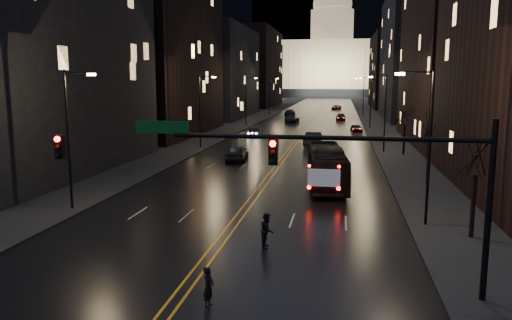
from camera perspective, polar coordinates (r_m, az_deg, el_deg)
The scene contains 36 objects.
ground at distance 21.60m, azimuth -7.60°, elevation -13.74°, with size 900.00×900.00×0.00m, color black.
road at distance 149.32m, azimuth 7.42°, elevation 5.85°, with size 20.00×320.00×0.02m, color black.
sidewalk_left at distance 150.54m, azimuth 2.06°, elevation 5.97°, with size 8.00×320.00×0.16m, color black.
sidewalk_right at distance 149.41m, azimuth 12.82°, elevation 5.73°, with size 8.00×320.00×0.16m, color black.
center_line at distance 149.32m, azimuth 7.42°, elevation 5.85°, with size 0.62×320.00×0.01m, color orange.
building_left_near at distance 49.17m, azimuth -24.20°, elevation 11.42°, with size 12.00×28.00×22.00m, color black.
building_left_mid at distance 78.03m, azimuth -10.89°, elevation 13.11°, with size 12.00×30.00×28.00m, color black.
building_left_far at distance 114.23m, azimuth -4.05°, elevation 9.93°, with size 12.00×34.00×20.00m, color black.
building_left_dist at distance 161.29m, azimuth 0.06°, elevation 10.42°, with size 12.00×40.00×24.00m, color black.
building_right_mid at distance 112.06m, azimuth 17.71°, elevation 11.08°, with size 12.00×34.00×26.00m, color black.
building_right_dist at distance 159.69m, azimuth 15.31°, elevation 9.76°, with size 12.00×40.00×22.00m, color black.
mountain_ridge at distance 404.39m, azimuth 15.10°, elevation 16.88°, with size 520.00×60.00×130.00m, color black.
capitol at distance 269.18m, azimuth 8.58°, elevation 10.90°, with size 90.00×50.00×58.50m.
traffic_signal at distance 19.24m, azimuth 9.11°, elevation -0.74°, with size 17.29×0.45×7.00m.
streetlamp_right_near at distance 29.53m, azimuth 18.92°, elevation 2.26°, with size 2.13×0.25×9.00m.
streetlamp_left_near at distance 33.68m, azimuth -20.44°, elevation 2.97°, with size 2.13×0.25×9.00m.
streetlamp_right_mid at distance 59.25m, azimuth 14.37°, elevation 5.67°, with size 2.13×0.25×9.00m.
streetlamp_left_mid at distance 61.42m, azimuth -6.28°, elevation 6.02°, with size 2.13×0.25×9.00m.
streetlamp_right_far at distance 89.15m, azimuth 12.86°, elevation 6.80°, with size 2.13×0.25×9.00m.
streetlamp_left_far at distance 90.61m, azimuth -1.03°, elevation 7.06°, with size 2.13×0.25×9.00m.
streetlamp_right_dist at distance 119.10m, azimuth 12.10°, elevation 7.35°, with size 2.13×0.25×9.00m.
streetlamp_left_dist at distance 120.20m, azimuth 1.66°, elevation 7.56°, with size 2.13×0.25×9.00m.
tree_right_near at distance 28.10m, azimuth 23.90°, elevation 0.50°, with size 2.40×2.40×6.65m.
tree_right_mid at distance 41.72m, azimuth 19.28°, elevation 3.34°, with size 2.40×2.40×6.65m.
tree_right_far at distance 57.51m, azimuth 16.69°, elevation 4.92°, with size 2.40×2.40×6.65m.
bus at distance 40.09m, azimuth 8.06°, elevation -0.71°, with size 2.65×11.31×3.15m, color black.
oncoming_car_a at distance 52.26m, azimuth -2.23°, elevation 0.87°, with size 2.03×5.06×1.72m, color black.
oncoming_car_b at distance 74.40m, azimuth -0.14°, elevation 3.20°, with size 1.44×4.12×1.36m, color black.
oncoming_car_c at distance 99.59m, azimuth 4.18°, elevation 4.67°, with size 2.21×4.78×1.33m, color black.
oncoming_car_d at distance 117.95m, azimuth 3.90°, elevation 5.43°, with size 2.23×5.49×1.59m, color black.
receding_car_a at distance 64.58m, azimuth 6.50°, elevation 2.40°, with size 1.81×5.20×1.71m, color black.
receding_car_b at distance 82.35m, azimuth 11.39°, elevation 3.59°, with size 1.57×3.89×1.33m, color black.
receding_car_c at distance 105.63m, azimuth 9.67°, elevation 4.84°, with size 1.97×4.84×1.41m, color black.
receding_car_d at distance 144.54m, azimuth 9.17°, elevation 5.97°, with size 2.24×4.87×1.35m, color black.
pedestrian_a at distance 19.17m, azimuth -5.47°, elevation -14.25°, with size 0.56×0.37×1.54m, color black.
pedestrian_b at distance 25.35m, azimuth 1.29°, elevation -8.03°, with size 0.86×0.47×1.77m, color black.
Camera 1 is at (6.07, -18.96, 8.36)m, focal length 35.00 mm.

